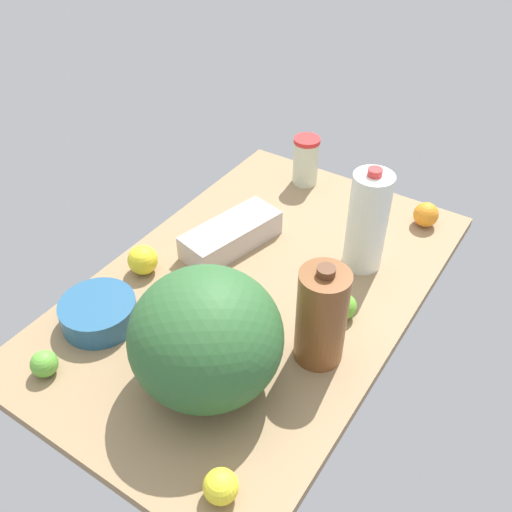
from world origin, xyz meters
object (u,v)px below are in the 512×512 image
at_px(chocolate_milk_jug, 321,316).
at_px(lemon_by_jug, 221,486).
at_px(orange_beside_bowl, 426,215).
at_px(lemon_near_front, 143,260).
at_px(milk_jug, 367,221).
at_px(lime_far_back, 44,364).
at_px(watermelon, 206,337).
at_px(mixing_bowl, 99,313).
at_px(egg_carton, 231,235).
at_px(tumbler_cup, 306,161).
at_px(lime_loose, 343,306).

xyz_separation_m(chocolate_milk_jug, lemon_by_jug, (0.39, 0.01, -0.09)).
xyz_separation_m(orange_beside_bowl, lemon_near_front, (0.61, -0.55, 0.00)).
height_order(milk_jug, lemon_by_jug, milk_jug).
relative_size(lime_far_back, lemon_near_front, 0.76).
height_order(chocolate_milk_jug, watermelon, watermelon).
relative_size(watermelon, lime_far_back, 5.26).
height_order(mixing_bowl, egg_carton, egg_carton).
xyz_separation_m(milk_jug, tumbler_cup, (-0.27, -0.33, -0.06)).
distance_m(watermelon, lime_loose, 0.38).
distance_m(chocolate_milk_jug, egg_carton, 0.45).
distance_m(mixing_bowl, lemon_near_front, 0.20).
bearing_deg(watermelon, mixing_bowl, -89.61).
bearing_deg(lemon_by_jug, lemon_near_front, -126.09).
distance_m(milk_jug, mixing_bowl, 0.70).
xyz_separation_m(mixing_bowl, lime_far_back, (0.18, 0.01, -0.00)).
height_order(milk_jug, mixing_bowl, milk_jug).
relative_size(chocolate_milk_jug, tumbler_cup, 1.64).
xyz_separation_m(lemon_near_front, lemon_by_jug, (0.39, 0.54, -0.01)).
relative_size(milk_jug, watermelon, 0.93).
bearing_deg(lemon_near_front, milk_jug, 126.66).
distance_m(lime_far_back, lemon_near_front, 0.38).
xyz_separation_m(chocolate_milk_jug, mixing_bowl, (0.20, -0.48, -0.09)).
bearing_deg(chocolate_milk_jug, mixing_bowl, -67.65).
bearing_deg(tumbler_cup, egg_carton, -1.21).
xyz_separation_m(egg_carton, lemon_near_front, (0.22, -0.13, 0.00)).
distance_m(tumbler_cup, watermelon, 0.84).
bearing_deg(mixing_bowl, milk_jug, 141.68).
relative_size(watermelon, lemon_by_jug, 4.81).
bearing_deg(lemon_near_front, chocolate_milk_jug, 90.22).
bearing_deg(lime_loose, chocolate_milk_jug, 3.00).
bearing_deg(watermelon, lemon_by_jug, 41.58).
bearing_deg(lemon_near_front, watermelon, 61.70).
bearing_deg(chocolate_milk_jug, egg_carton, -118.75).
xyz_separation_m(milk_jug, watermelon, (0.54, -0.11, 0.00)).
xyz_separation_m(watermelon, lemon_near_front, (-0.20, -0.36, -0.10)).
relative_size(mixing_bowl, lime_far_back, 3.02).
bearing_deg(lime_far_back, lime_loose, 137.84).
relative_size(tumbler_cup, lemon_near_front, 2.00).
bearing_deg(lime_loose, watermelon, -24.28).
relative_size(tumbler_cup, lime_far_back, 2.63).
relative_size(tumbler_cup, lime_loose, 2.47).
relative_size(milk_jug, mixing_bowl, 1.62).
xyz_separation_m(watermelon, orange_beside_bowl, (-0.80, 0.18, -0.10)).
relative_size(tumbler_cup, egg_carton, 0.54).
xyz_separation_m(egg_carton, lime_loose, (0.07, 0.38, -0.00)).
bearing_deg(watermelon, lime_loose, 155.72).
relative_size(chocolate_milk_jug, lime_far_back, 4.31).
relative_size(milk_jug, lemon_near_front, 3.71).
xyz_separation_m(chocolate_milk_jug, lime_far_back, (0.37, -0.47, -0.09)).
bearing_deg(lemon_near_front, tumbler_cup, 167.28).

